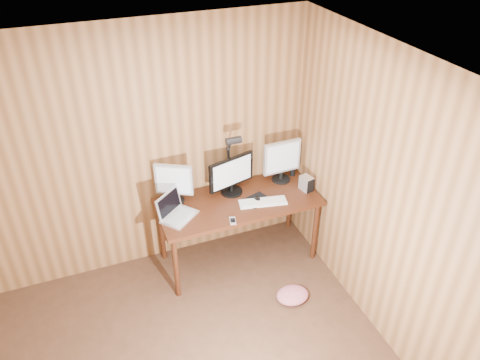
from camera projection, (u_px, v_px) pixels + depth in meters
room_shell at (192, 312)px, 2.80m from camera, size 4.00×4.00×4.00m
desk at (236, 206)px, 4.75m from camera, size 1.60×0.70×0.75m
monitor_center at (231, 175)px, 4.63m from camera, size 0.50×0.22×0.40m
monitor_left at (174, 183)px, 4.49m from camera, size 0.34×0.21×0.42m
monitor_right at (282, 160)px, 4.80m from camera, size 0.41×0.19×0.46m
laptop at (175, 211)px, 4.38m from camera, size 0.42×0.41×0.24m
keyboard at (263, 202)px, 4.58m from camera, size 0.49×0.23×0.02m
mousepad at (257, 200)px, 4.63m from camera, size 0.29×0.26×0.00m
mouse at (257, 198)px, 4.62m from camera, size 0.10×0.12×0.04m
hard_drive at (306, 183)px, 4.75m from camera, size 0.12×0.15×0.15m
phone at (233, 221)px, 4.34m from camera, size 0.08×0.12×0.02m
speaker at (293, 170)px, 4.98m from camera, size 0.05×0.05×0.13m
desk_lamp at (231, 153)px, 4.59m from camera, size 0.15×0.22×0.66m
fabric_pile at (293, 295)px, 4.51m from camera, size 0.37×0.33×0.10m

